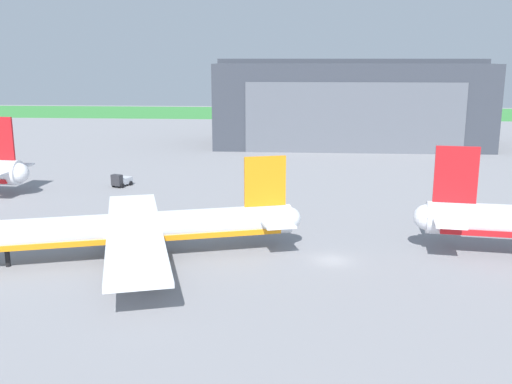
{
  "coord_description": "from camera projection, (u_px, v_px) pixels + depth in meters",
  "views": [
    {
      "loc": [
        -4.26,
        -65.22,
        23.19
      ],
      "look_at": [
        -10.24,
        17.91,
        3.95
      ],
      "focal_mm": 40.93,
      "sensor_mm": 36.0,
      "label": 1
    }
  ],
  "objects": [
    {
      "name": "ground_plane",
      "position": [
        332.0,
        260.0,
        68.31
      ],
      "size": [
        440.0,
        440.0,
        0.0
      ],
      "primitive_type": "plane",
      "color": "gray"
    },
    {
      "name": "grass_field_strip",
      "position": [
        308.0,
        113.0,
        249.37
      ],
      "size": [
        440.0,
        56.0,
        0.08
      ],
      "primitive_type": "cube",
      "color": "#38883D",
      "rests_on": "ground_plane"
    },
    {
      "name": "baggage_tug",
      "position": [
        121.0,
        181.0,
        107.34
      ],
      "size": [
        3.37,
        4.42,
        2.4
      ],
      "color": "#2D2D33",
      "rests_on": "ground_plane"
    },
    {
      "name": "airliner_near_right",
      "position": [
        129.0,
        229.0,
        68.49
      ],
      "size": [
        41.01,
        35.94,
        11.59
      ],
      "color": "silver",
      "rests_on": "ground_plane"
    },
    {
      "name": "maintenance_hangar",
      "position": [
        349.0,
        104.0,
        157.27
      ],
      "size": [
        70.48,
        30.69,
        22.9
      ],
      "color": "#383D47",
      "rests_on": "ground_plane"
    }
  ]
}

